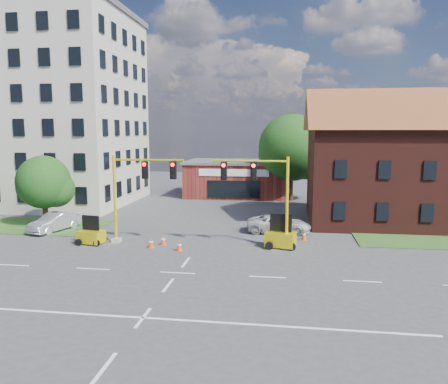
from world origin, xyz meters
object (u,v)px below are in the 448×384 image
at_px(signal_mast_west, 137,188).
at_px(signal_mast_east, 262,191).
at_px(trailer_west, 91,235).
at_px(trailer_east, 281,238).
at_px(pickup_white, 279,224).

height_order(signal_mast_west, signal_mast_east, same).
relative_size(signal_mast_east, trailer_west, 3.20).
xyz_separation_m(signal_mast_east, trailer_west, (-11.93, -0.66, -3.31)).
height_order(trailer_west, trailer_east, trailer_east).
height_order(trailer_east, pickup_white, trailer_east).
bearing_deg(signal_mast_west, trailer_east, 1.31).
relative_size(trailer_east, pickup_white, 0.45).
bearing_deg(signal_mast_east, trailer_east, 10.28).
height_order(signal_mast_east, pickup_white, signal_mast_east).
bearing_deg(trailer_west, pickup_white, 32.73).
xyz_separation_m(trailer_east, pickup_white, (-0.20, 4.44, -0.00)).
height_order(signal_mast_west, trailer_west, signal_mast_west).
bearing_deg(trailer_west, signal_mast_west, 22.07).
relative_size(signal_mast_east, pickup_white, 1.25).
bearing_deg(signal_mast_west, trailer_west, -168.36).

